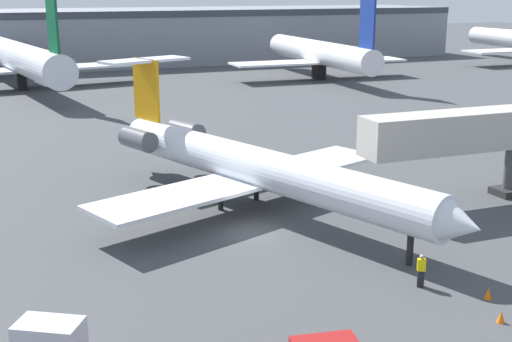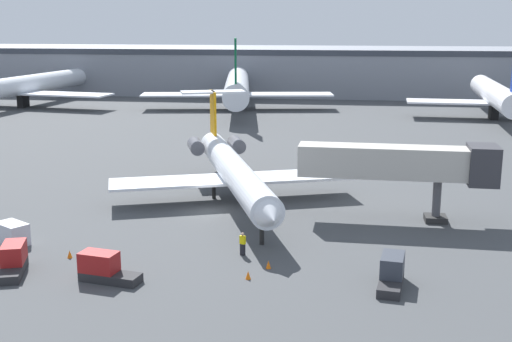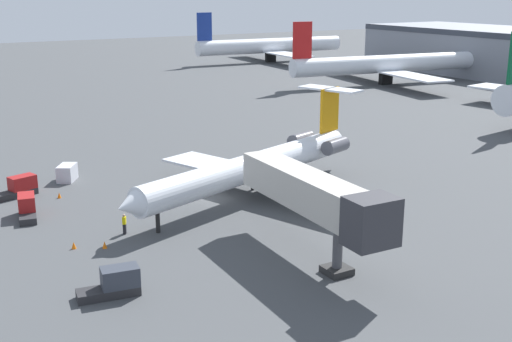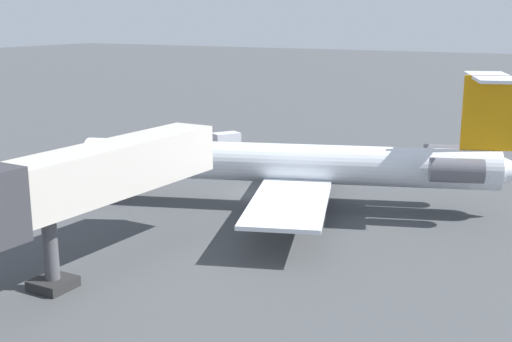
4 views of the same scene
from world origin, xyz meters
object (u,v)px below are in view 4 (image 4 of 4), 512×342
object	(u,v)px
cargo_container_uld	(226,141)
ground_crew_marshaller	(102,180)
baggage_tug_lead	(164,141)
traffic_cone_mid	(174,155)
traffic_cone_near	(48,183)
baggage_tug_spare	(114,153)
jet_bridge	(84,178)
traffic_cone_far	(57,190)
regional_jet	(300,163)

from	to	relation	value
cargo_container_uld	ground_crew_marshaller	bearing A→B (deg)	-0.05
baggage_tug_lead	traffic_cone_mid	xyz separation A→B (m)	(2.62, 3.06, -0.56)
ground_crew_marshaller	baggage_tug_lead	xyz separation A→B (m)	(-14.71, -5.26, -0.02)
traffic_cone_near	traffic_cone_mid	world-z (taller)	same
baggage_tug_spare	ground_crew_marshaller	bearing A→B (deg)	35.93
jet_bridge	traffic_cone_mid	distance (m)	27.88
cargo_container_uld	traffic_cone_far	world-z (taller)	cargo_container_uld
baggage_tug_spare	cargo_container_uld	bearing A→B (deg)	147.64
traffic_cone_near	ground_crew_marshaller	bearing A→B (deg)	103.24
jet_bridge	traffic_cone_far	xyz separation A→B (m)	(-10.29, -12.60, -4.60)
jet_bridge	cargo_container_uld	size ratio (longest dim) A/B	5.52
traffic_cone_near	cargo_container_uld	bearing A→B (deg)	166.57
jet_bridge	baggage_tug_spare	distance (m)	26.48
baggage_tug_spare	traffic_cone_far	distance (m)	10.91
cargo_container_uld	traffic_cone_mid	xyz separation A→B (m)	(5.42, -2.22, -0.56)
baggage_tug_spare	traffic_cone_far	xyz separation A→B (m)	(10.29, 3.55, -0.56)
ground_crew_marshaller	traffic_cone_far	size ratio (longest dim) A/B	3.07
baggage_tug_spare	traffic_cone_near	world-z (taller)	baggage_tug_spare
traffic_cone_mid	traffic_cone_far	xyz separation A→B (m)	(14.23, -0.16, 0.00)
jet_bridge	baggage_tug_spare	world-z (taller)	jet_bridge
jet_bridge	baggage_tug_spare	bearing A→B (deg)	-141.87
jet_bridge	ground_crew_marshaller	world-z (taller)	jet_bridge
ground_crew_marshaller	cargo_container_uld	xyz separation A→B (m)	(-17.52, 0.02, -0.02)
baggage_tug_lead	traffic_cone_near	size ratio (longest dim) A/B	7.70
baggage_tug_lead	traffic_cone_far	distance (m)	17.11
regional_jet	ground_crew_marshaller	size ratio (longest dim) A/B	18.14
baggage_tug_lead	cargo_container_uld	xyz separation A→B (m)	(-2.80, 5.28, -0.00)
baggage_tug_lead	traffic_cone_near	distance (m)	15.79
regional_jet	baggage_tug_spare	bearing A→B (deg)	-103.66
regional_jet	traffic_cone_near	distance (m)	19.60
jet_bridge	traffic_cone_mid	size ratio (longest dim) A/B	29.64
regional_jet	traffic_cone_mid	size ratio (longest dim) A/B	55.74
jet_bridge	traffic_cone_mid	bearing A→B (deg)	-153.09
baggage_tug_lead	regional_jet	bearing A→B (deg)	59.77
ground_crew_marshaller	baggage_tug_spare	xyz separation A→B (m)	(-8.16, -5.91, -0.02)
regional_jet	cargo_container_uld	bearing A→B (deg)	-134.65
baggage_tug_lead	baggage_tug_spare	size ratio (longest dim) A/B	1.01
traffic_cone_near	baggage_tug_lead	bearing A→B (deg)	-176.94
ground_crew_marshaller	baggage_tug_spare	distance (m)	10.08
regional_jet	traffic_cone_near	xyz separation A→B (m)	(4.23, -18.93, -2.80)
jet_bridge	traffic_cone_far	size ratio (longest dim) A/B	29.64
cargo_container_uld	baggage_tug_spare	bearing A→B (deg)	-32.36
traffic_cone_near	traffic_cone_mid	bearing A→B (deg)	170.43
ground_crew_marshaller	traffic_cone_far	bearing A→B (deg)	-47.86
baggage_tug_spare	traffic_cone_near	xyz separation A→B (m)	(9.20, 1.50, -0.56)
cargo_container_uld	regional_jet	bearing A→B (deg)	45.35
cargo_container_uld	traffic_cone_mid	world-z (taller)	cargo_container_uld
traffic_cone_far	jet_bridge	bearing A→B (deg)	50.77
baggage_tug_spare	traffic_cone_near	distance (m)	9.34
regional_jet	traffic_cone_far	world-z (taller)	regional_jet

